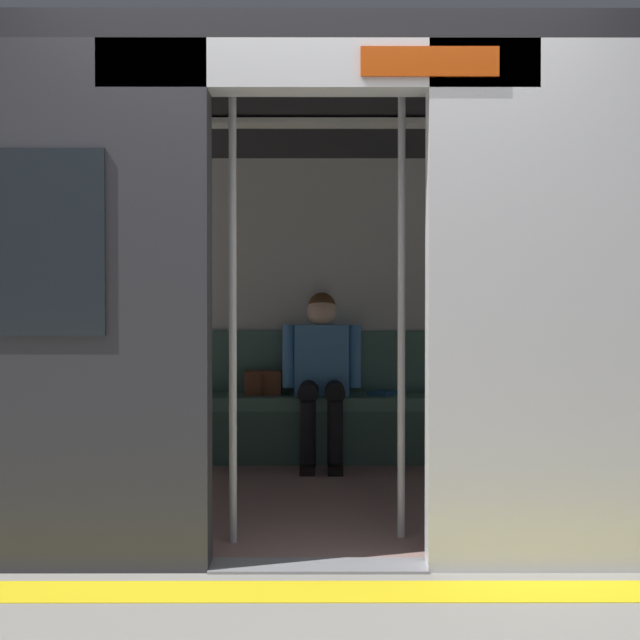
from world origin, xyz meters
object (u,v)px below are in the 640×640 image
object	(u,v)px
book	(382,393)
grab_pole_door	(233,309)
train_car	(309,230)
bench_seat	(318,411)
person_seated	(322,365)
handbag	(263,383)
grab_pole_far	(402,309)

from	to	relation	value
book	grab_pole_door	bearing A→B (deg)	97.62
train_car	book	bearing A→B (deg)	-113.64
bench_seat	person_seated	bearing A→B (deg)	116.41
train_car	handbag	bearing A→B (deg)	-74.04
person_seated	grab_pole_far	distance (m)	1.94
bench_seat	book	bearing A→B (deg)	-170.55
person_seated	grab_pole_far	world-z (taller)	grab_pole_far
bench_seat	person_seated	world-z (taller)	person_seated
handbag	grab_pole_far	world-z (taller)	grab_pole_far
bench_seat	handbag	distance (m)	0.44
handbag	book	world-z (taller)	handbag
bench_seat	book	world-z (taller)	book
person_seated	grab_pole_far	xyz separation A→B (m)	(-0.37, 1.86, 0.40)
grab_pole_door	train_car	bearing A→B (deg)	-110.65
bench_seat	person_seated	distance (m)	0.33
person_seated	book	distance (m)	0.50
bench_seat	grab_pole_door	xyz separation A→B (m)	(0.39, 1.99, 0.73)
person_seated	train_car	bearing A→B (deg)	85.61
book	bench_seat	bearing A→B (deg)	39.42
person_seated	handbag	bearing A→B (deg)	-18.08
bench_seat	book	xyz separation A→B (m)	(-0.46, -0.08, 0.12)
train_car	person_seated	bearing A→B (deg)	-94.39
train_car	bench_seat	size ratio (longest dim) A/B	2.29
train_car	bench_seat	distance (m)	1.61
person_seated	grab_pole_door	xyz separation A→B (m)	(0.42, 1.94, 0.40)
train_car	book	size ratio (longest dim) A/B	29.09
train_car	grab_pole_far	distance (m)	1.03
handbag	grab_pole_door	bearing A→B (deg)	89.98
book	grab_pole_door	world-z (taller)	grab_pole_door
train_car	handbag	world-z (taller)	train_car
train_car	book	xyz separation A→B (m)	(-0.51, -1.17, -1.05)
person_seated	grab_pole_far	bearing A→B (deg)	101.14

